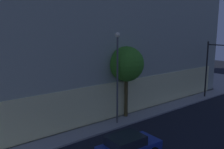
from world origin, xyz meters
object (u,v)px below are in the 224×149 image
Objects in this scene: traffic_light_far_corner at (216,61)px; car_blue at (128,146)px; sidewalk_tree at (126,64)px; modern_building at (57,11)px; street_lamp_sidewalk at (117,67)px.

traffic_light_far_corner is 17.95m from car_blue.
traffic_light_far_corner is 1.01× the size of sidewalk_tree.
street_lamp_sidewalk is at bearing -99.91° from modern_building.
sidewalk_tree is (-12.29, 2.07, 0.50)m from traffic_light_far_corner.
street_lamp_sidewalk is 1.19× the size of sidewalk_tree.
sidewalk_tree is (-1.19, -15.83, -5.65)m from modern_building.
modern_building is at bearing 121.80° from traffic_light_far_corner.
car_blue is at bearing -122.91° from street_lamp_sidewalk.
modern_building is at bearing 80.09° from street_lamp_sidewalk.
sidewalk_tree is (1.71, 0.74, 0.01)m from street_lamp_sidewalk.
street_lamp_sidewalk reaches higher than sidewalk_tree.
sidewalk_tree is at bearing 49.15° from car_blue.
traffic_light_far_corner is at bearing -9.56° from sidewalk_tree.
sidewalk_tree reaches higher than car_blue.
street_lamp_sidewalk is 1.85× the size of car_blue.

